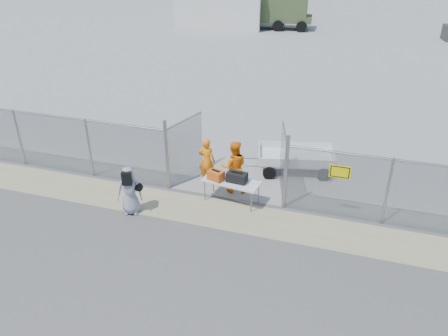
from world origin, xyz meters
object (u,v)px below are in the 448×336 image
(folding_table, at_px, (232,191))
(visitor, at_px, (130,190))
(security_worker_left, at_px, (207,161))
(utility_trailer, at_px, (295,160))
(security_worker_right, at_px, (234,167))

(folding_table, height_order, visitor, visitor)
(visitor, bearing_deg, folding_table, 10.72)
(security_worker_left, height_order, utility_trailer, security_worker_left)
(security_worker_right, xyz_separation_m, visitor, (-2.68, -2.25, -0.13))
(security_worker_left, xyz_separation_m, visitor, (-1.62, -2.53, -0.05))
(visitor, bearing_deg, utility_trailer, 26.85)
(folding_table, height_order, utility_trailer, utility_trailer)
(security_worker_left, distance_m, security_worker_right, 1.10)
(visitor, relative_size, utility_trailer, 0.45)
(security_worker_left, xyz_separation_m, security_worker_right, (1.06, -0.28, 0.07))
(folding_table, bearing_deg, security_worker_left, 148.67)
(security_worker_right, bearing_deg, folding_table, 83.10)
(folding_table, relative_size, utility_trailer, 0.52)
(security_worker_right, bearing_deg, utility_trailer, -145.96)
(security_worker_right, height_order, visitor, security_worker_right)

